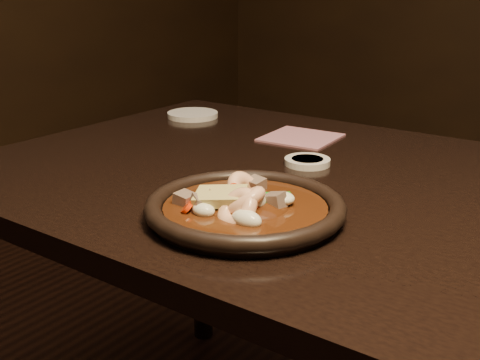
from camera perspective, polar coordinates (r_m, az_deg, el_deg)
The scene contains 6 objects.
table at distance 1.09m, azimuth 13.19°, elevation -5.01°, with size 1.60×0.90×0.75m.
plate at distance 0.92m, azimuth 0.50°, elevation -2.72°, with size 0.31×0.31×0.03m.
stirfry at distance 0.91m, azimuth 0.24°, elevation -2.42°, with size 0.17×0.18×0.07m.
soy_dish at distance 1.19m, azimuth 6.41°, elevation 1.75°, with size 0.09×0.09×0.01m, color silver.
saucer_left at distance 1.60m, azimuth -4.51°, elevation 6.19°, with size 0.13×0.13×0.01m, color silver.
napkin at distance 1.39m, azimuth 5.80°, elevation 4.03°, with size 0.16×0.16×0.00m, color #AB697A.
Camera 1 is at (0.37, -0.93, 1.10)m, focal length 45.00 mm.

